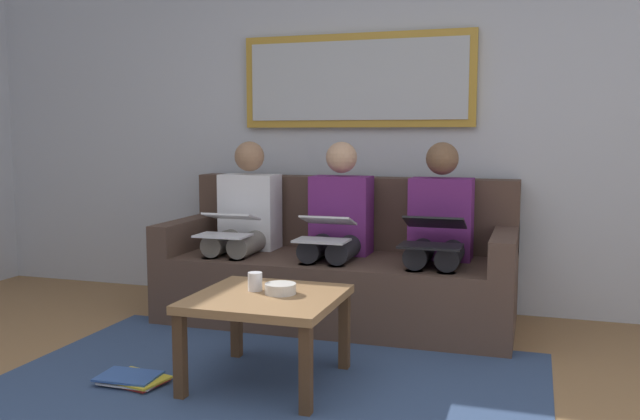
% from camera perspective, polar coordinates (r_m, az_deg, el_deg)
% --- Properties ---
extents(wall_rear, '(6.00, 0.12, 2.60)m').
position_cam_1_polar(wall_rear, '(4.76, 3.35, 7.77)').
color(wall_rear, '#B7BCC6').
rests_on(wall_rear, ground_plane).
extents(area_rug, '(2.60, 1.80, 0.01)m').
position_cam_1_polar(area_rug, '(3.31, -4.65, -14.55)').
color(area_rug, '#33476B').
rests_on(area_rug, ground_plane).
extents(couch, '(2.20, 0.90, 0.90)m').
position_cam_1_polar(couch, '(4.38, 1.68, -5.12)').
color(couch, '#4C382D').
rests_on(couch, ground_plane).
extents(framed_mirror, '(1.61, 0.05, 0.63)m').
position_cam_1_polar(framed_mirror, '(4.68, 3.07, 10.86)').
color(framed_mirror, '#B7892D').
extents(coffee_table, '(0.68, 0.68, 0.43)m').
position_cam_1_polar(coffee_table, '(3.25, -4.51, -8.12)').
color(coffee_table, olive).
rests_on(coffee_table, ground_plane).
extents(cup, '(0.07, 0.07, 0.09)m').
position_cam_1_polar(cup, '(3.31, -5.50, -6.03)').
color(cup, silver).
rests_on(cup, coffee_table).
extents(bowl, '(0.15, 0.15, 0.05)m').
position_cam_1_polar(bowl, '(3.24, -3.36, -6.65)').
color(bowl, beige).
rests_on(bowl, coffee_table).
extents(person_left, '(0.38, 0.58, 1.14)m').
position_cam_1_polar(person_left, '(4.13, 9.98, -1.73)').
color(person_left, '#66236B').
rests_on(person_left, couch).
extents(laptop_black, '(0.35, 0.38, 0.17)m').
position_cam_1_polar(laptop_black, '(3.90, 9.52, -1.89)').
color(laptop_black, black).
extents(person_middle, '(0.38, 0.58, 1.14)m').
position_cam_1_polar(person_middle, '(4.27, 1.43, -1.38)').
color(person_middle, '#66236B').
rests_on(person_middle, couch).
extents(laptop_silver, '(0.31, 0.33, 0.15)m').
position_cam_1_polar(laptop_silver, '(4.03, 0.45, -1.62)').
color(laptop_silver, silver).
extents(person_right, '(0.38, 0.58, 1.14)m').
position_cam_1_polar(person_right, '(4.49, -6.44, -1.03)').
color(person_right, silver).
rests_on(person_right, couch).
extents(laptop_white, '(0.33, 0.33, 0.14)m').
position_cam_1_polar(laptop_white, '(4.26, -7.81, -1.23)').
color(laptop_white, white).
extents(magazine_stack, '(0.34, 0.27, 0.04)m').
position_cam_1_polar(magazine_stack, '(3.44, -15.48, -13.56)').
color(magazine_stack, red).
rests_on(magazine_stack, ground_plane).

